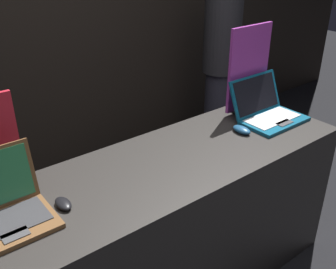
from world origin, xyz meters
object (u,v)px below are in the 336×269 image
object	(u,v)px
laptop_front	(2,208)
mouse_back	(242,130)
laptop_back	(267,110)
person_bystander	(220,64)
promo_stand_back	(248,71)
mouse_front	(63,204)

from	to	relation	value
laptop_front	mouse_back	world-z (taller)	laptop_front
laptop_back	person_bystander	bearing A→B (deg)	58.76
promo_stand_back	person_bystander	bearing A→B (deg)	53.72
laptop_back	person_bystander	xyz separation A→B (m)	(0.59, 0.98, -0.06)
promo_stand_back	person_bystander	xyz separation A→B (m)	(0.59, 0.81, -0.26)
laptop_front	mouse_back	xyz separation A→B (m)	(1.29, -0.05, -0.04)
mouse_front	promo_stand_back	distance (m)	1.37
laptop_back	mouse_back	world-z (taller)	laptop_back
mouse_front	promo_stand_back	world-z (taller)	promo_stand_back
mouse_back	promo_stand_back	world-z (taller)	promo_stand_back
mouse_front	promo_stand_back	bearing A→B (deg)	9.10
mouse_front	laptop_back	size ratio (longest dim) A/B	0.26
laptop_back	mouse_back	xyz separation A→B (m)	(-0.25, -0.04, -0.04)
laptop_front	mouse_front	bearing A→B (deg)	-14.01
laptop_front	person_bystander	size ratio (longest dim) A/B	0.21
mouse_front	mouse_back	distance (m)	1.07
promo_stand_back	person_bystander	world-z (taller)	person_bystander
laptop_front	mouse_back	size ratio (longest dim) A/B	2.93
mouse_front	person_bystander	xyz separation A→B (m)	(1.92, 1.02, -0.02)
laptop_back	mouse_front	bearing A→B (deg)	-178.16
laptop_back	promo_stand_back	size ratio (longest dim) A/B	0.73
laptop_back	laptop_front	bearing A→B (deg)	179.55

